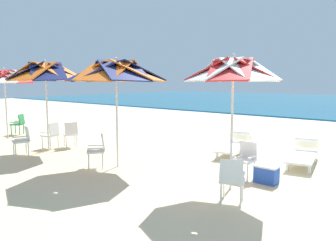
% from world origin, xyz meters
% --- Properties ---
extents(ground_plane, '(80.00, 80.00, 0.00)m').
position_xyz_m(ground_plane, '(0.00, 0.00, 0.00)').
color(ground_plane, beige).
extents(beach_umbrella_0, '(2.01, 2.01, 2.79)m').
position_xyz_m(beach_umbrella_0, '(0.35, -2.32, 2.43)').
color(beach_umbrella_0, silver).
rests_on(beach_umbrella_0, ground).
extents(plastic_chair_0, '(0.44, 0.47, 0.87)m').
position_xyz_m(plastic_chair_0, '(0.25, -1.45, 0.50)').
color(plastic_chair_0, white).
rests_on(plastic_chair_0, ground).
extents(plastic_chair_1, '(0.57, 0.59, 0.87)m').
position_xyz_m(plastic_chair_1, '(0.79, -3.06, 0.50)').
color(plastic_chair_1, white).
rests_on(plastic_chair_1, ground).
extents(beach_umbrella_1, '(2.60, 2.60, 2.85)m').
position_xyz_m(beach_umbrella_1, '(-2.81, -2.66, 2.47)').
color(beach_umbrella_1, silver).
rests_on(beach_umbrella_1, ground).
extents(plastic_chair_2, '(0.62, 0.63, 0.87)m').
position_xyz_m(plastic_chair_2, '(-3.11, -3.05, 0.50)').
color(plastic_chair_2, white).
rests_on(plastic_chair_2, ground).
extents(beach_umbrella_2, '(2.48, 2.48, 2.92)m').
position_xyz_m(beach_umbrella_2, '(-5.96, -2.85, 2.51)').
color(beach_umbrella_2, silver).
rests_on(beach_umbrella_2, ground).
extents(plastic_chair_3, '(0.54, 0.57, 0.87)m').
position_xyz_m(plastic_chair_3, '(-5.97, -3.66, 0.50)').
color(plastic_chair_3, white).
rests_on(plastic_chair_3, ground).
extents(plastic_chair_4, '(0.59, 0.57, 0.87)m').
position_xyz_m(plastic_chair_4, '(-5.95, -2.03, 0.50)').
color(plastic_chair_4, white).
rests_on(plastic_chair_4, ground).
extents(plastic_chair_5, '(0.57, 0.55, 0.87)m').
position_xyz_m(plastic_chair_5, '(-6.29, -2.55, 0.50)').
color(plastic_chair_5, white).
rests_on(plastic_chair_5, ground).
extents(beach_umbrella_3, '(2.27, 2.27, 2.77)m').
position_xyz_m(beach_umbrella_3, '(-9.27, -2.70, 2.39)').
color(beach_umbrella_3, silver).
rests_on(beach_umbrella_3, ground).
extents(plastic_chair_7, '(0.63, 0.63, 0.87)m').
position_xyz_m(plastic_chair_7, '(-9.93, -1.95, 0.50)').
color(plastic_chair_7, '#2D8C4C').
rests_on(plastic_chair_7, ground).
extents(sun_lounger_0, '(1.01, 2.22, 0.62)m').
position_xyz_m(sun_lounger_0, '(0.87, 0.70, 0.28)').
color(sun_lounger_0, white).
rests_on(sun_lounger_0, ground).
extents(sun_lounger_1, '(1.06, 2.23, 0.62)m').
position_xyz_m(sun_lounger_1, '(-1.15, 0.61, 0.28)').
color(sun_lounger_1, white).
rests_on(sun_lounger_1, ground).
extents(cooler_box, '(0.50, 0.34, 0.40)m').
position_xyz_m(cooler_box, '(0.77, -1.46, 0.20)').
color(cooler_box, blue).
rests_on(cooler_box, ground).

